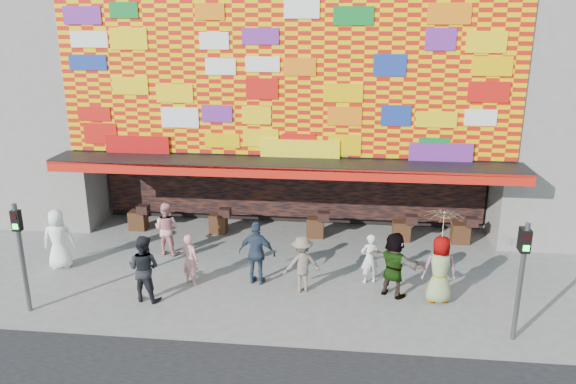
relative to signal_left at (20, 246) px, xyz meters
name	(u,v)px	position (x,y,z in m)	size (l,w,h in m)	color
ground	(269,296)	(6.20, 1.50, -1.86)	(90.00, 90.00, 0.00)	slate
shop_building	(298,77)	(6.20, 9.68, 3.37)	(15.20, 9.40, 10.00)	gray
signal_left	(20,246)	(0.00, 0.00, 0.00)	(0.22, 0.20, 3.00)	#59595B
signal_right	(522,269)	(12.40, 0.00, 0.00)	(0.22, 0.20, 3.00)	#59595B
ped_a	(58,239)	(-0.49, 2.67, -0.92)	(0.92, 0.60, 1.89)	white
ped_b	(190,259)	(3.84, 2.00, -1.08)	(0.57, 0.37, 1.56)	#D58C89
ped_c	(144,268)	(2.86, 0.95, -0.92)	(0.91, 0.71, 1.87)	black
ped_d	(302,264)	(7.09, 1.95, -1.04)	(1.06, 0.61, 1.64)	#786657
ped_e	(257,253)	(5.76, 2.27, -0.91)	(1.11, 0.46, 1.90)	#2D3D4F
ped_f	(394,265)	(9.64, 1.95, -0.93)	(1.73, 0.55, 1.87)	gray
ped_g	(440,270)	(10.85, 1.73, -0.91)	(0.93, 0.60, 1.90)	gray
ped_h	(370,259)	(9.00, 2.69, -1.11)	(0.55, 0.36, 1.50)	silver
ped_i	(167,228)	(2.47, 4.08, -0.98)	(0.86, 0.67, 1.76)	pink
parasol	(444,227)	(10.85, 1.73, 0.31)	(1.30, 1.31, 1.88)	#FBED9E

